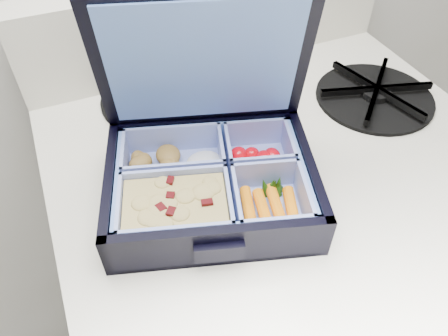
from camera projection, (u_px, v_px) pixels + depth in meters
name	position (u px, v px, depth m)	size (l,w,h in m)	color
stove	(264.00, 317.00, 0.93)	(0.63, 0.63, 0.94)	beige
bento_box	(211.00, 183.00, 0.53)	(0.25, 0.19, 0.06)	black
burner_grate	(376.00, 92.00, 0.68)	(0.18, 0.18, 0.03)	black
burner_grate_rear	(159.00, 94.00, 0.68)	(0.18, 0.18, 0.02)	black
fork	(230.00, 126.00, 0.64)	(0.03, 0.19, 0.01)	silver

